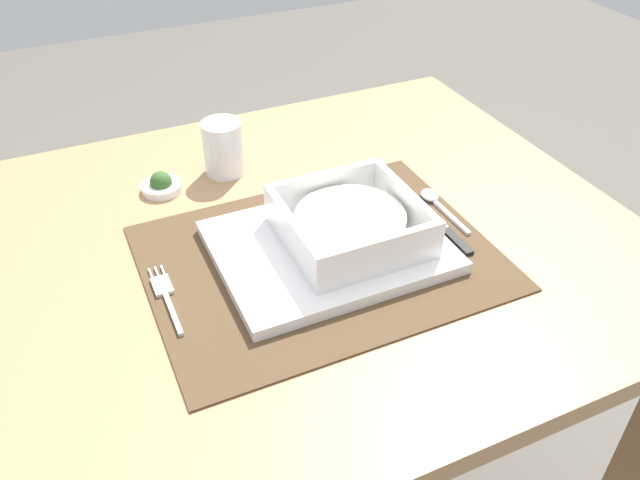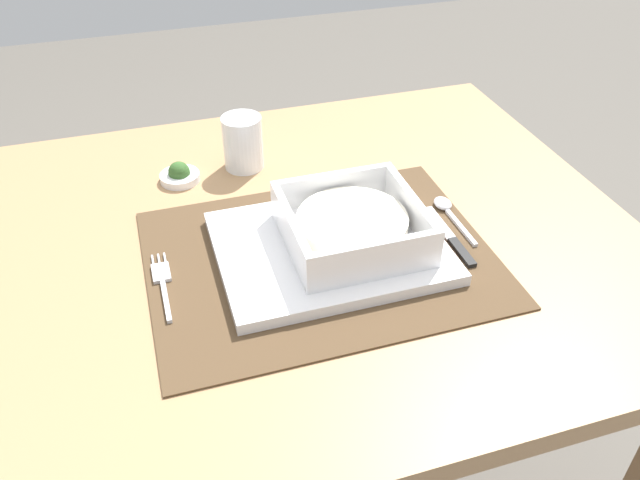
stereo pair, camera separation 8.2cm
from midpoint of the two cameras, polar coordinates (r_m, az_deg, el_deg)
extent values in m
cube|color=#A37A51|center=(0.88, -5.78, -0.79)|extent=(0.96, 0.77, 0.03)
cube|color=olive|center=(1.36, -27.26, -9.37)|extent=(0.05, 0.05, 0.69)
cube|color=olive|center=(1.49, 6.28, -0.29)|extent=(0.05, 0.05, 0.69)
cube|color=#4C3823|center=(0.83, -2.80, -1.66)|extent=(0.44, 0.34, 0.00)
cube|color=white|center=(0.84, -2.05, -0.69)|extent=(0.29, 0.23, 0.02)
cube|color=white|center=(0.84, -0.13, 0.40)|extent=(0.17, 0.17, 0.01)
cube|color=white|center=(0.80, -5.44, 0.51)|extent=(0.01, 0.17, 0.04)
cube|color=white|center=(0.85, 4.84, 3.21)|extent=(0.01, 0.17, 0.04)
cube|color=white|center=(0.76, 2.38, -1.30)|extent=(0.15, 0.01, 0.04)
cube|color=white|center=(0.88, -2.31, 4.68)|extent=(0.15, 0.01, 0.04)
cylinder|color=silver|center=(0.82, -0.13, 1.41)|extent=(0.14, 0.14, 0.03)
cube|color=silver|center=(0.78, -15.88, -6.47)|extent=(0.01, 0.07, 0.00)
cube|color=silver|center=(0.82, -16.64, -4.03)|extent=(0.02, 0.04, 0.00)
cylinder|color=silver|center=(0.84, -17.51, -3.02)|extent=(0.00, 0.02, 0.00)
cylinder|color=silver|center=(0.84, -17.00, -2.89)|extent=(0.00, 0.02, 0.00)
cylinder|color=silver|center=(0.84, -16.49, -2.76)|extent=(0.00, 0.02, 0.00)
cube|color=silver|center=(0.91, 9.10, 1.89)|extent=(0.01, 0.08, 0.00)
ellipsoid|color=silver|center=(0.95, 7.26, 3.91)|extent=(0.02, 0.03, 0.01)
cube|color=black|center=(0.87, 9.47, -0.23)|extent=(0.01, 0.06, 0.01)
cube|color=silver|center=(0.91, 7.19, 2.16)|extent=(0.01, 0.08, 0.00)
cube|color=#59331E|center=(0.87, 7.98, -0.02)|extent=(0.01, 0.05, 0.01)
cube|color=silver|center=(0.91, 5.90, 2.23)|extent=(0.01, 0.08, 0.00)
cylinder|color=white|center=(1.01, -10.90, 7.96)|extent=(0.06, 0.06, 0.08)
cylinder|color=maroon|center=(1.02, -10.78, 7.03)|extent=(0.05, 0.05, 0.04)
cylinder|color=white|center=(1.00, -16.15, 4.44)|extent=(0.06, 0.06, 0.01)
sphere|color=#335926|center=(1.00, -16.24, 4.87)|extent=(0.03, 0.03, 0.03)
camera|label=1|loc=(0.04, -92.86, -2.18)|focal=36.07mm
camera|label=2|loc=(0.04, 87.14, 2.18)|focal=36.07mm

